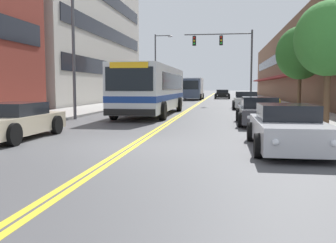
{
  "coord_description": "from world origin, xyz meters",
  "views": [
    {
      "loc": [
        2.69,
        -10.84,
        1.76
      ],
      "look_at": [
        -0.86,
        12.66,
        -0.46
      ],
      "focal_mm": 40.0,
      "sensor_mm": 36.0,
      "label": 1
    }
  ],
  "objects_px": {
    "car_silver_parked_right_foreground": "(287,128)",
    "car_champagne_parked_left_mid": "(12,122)",
    "car_dark_grey_parked_right_mid": "(259,112)",
    "car_black_moving_lead": "(222,94)",
    "fire_hydrant": "(279,106)",
    "street_lamp_left_near": "(79,32)",
    "street_lamp_left_far": "(158,62)",
    "car_white_parked_right_far": "(246,101)",
    "street_tree_right_mid": "(300,53)",
    "street_tree_right_near": "(329,39)",
    "city_bus": "(153,88)",
    "traffic_signal_mast": "(229,52)",
    "car_navy_parked_left_near": "(157,97)",
    "box_truck": "(193,88)"
  },
  "relations": [
    {
      "from": "car_silver_parked_right_foreground",
      "to": "car_champagne_parked_left_mid",
      "type": "bearing_deg",
      "value": 174.98
    },
    {
      "from": "car_silver_parked_right_foreground",
      "to": "car_dark_grey_parked_right_mid",
      "type": "bearing_deg",
      "value": 91.09
    },
    {
      "from": "car_black_moving_lead",
      "to": "fire_hydrant",
      "type": "bearing_deg",
      "value": -83.54
    },
    {
      "from": "street_lamp_left_near",
      "to": "street_lamp_left_far",
      "type": "xyz_separation_m",
      "value": [
        -0.04,
        23.87,
        -0.05
      ]
    },
    {
      "from": "car_white_parked_right_far",
      "to": "street_lamp_left_far",
      "type": "relative_size",
      "value": 0.55
    },
    {
      "from": "street_lamp_left_near",
      "to": "street_tree_right_mid",
      "type": "height_order",
      "value": "street_lamp_left_near"
    },
    {
      "from": "street_tree_right_near",
      "to": "fire_hydrant",
      "type": "bearing_deg",
      "value": 96.2
    },
    {
      "from": "city_bus",
      "to": "street_lamp_left_near",
      "type": "xyz_separation_m",
      "value": [
        -3.16,
        -4.08,
        2.96
      ]
    },
    {
      "from": "traffic_signal_mast",
      "to": "street_tree_right_near",
      "type": "bearing_deg",
      "value": -80.01
    },
    {
      "from": "fire_hydrant",
      "to": "car_black_moving_lead",
      "type": "bearing_deg",
      "value": 96.46
    },
    {
      "from": "car_silver_parked_right_foreground",
      "to": "street_lamp_left_near",
      "type": "height_order",
      "value": "street_lamp_left_near"
    },
    {
      "from": "car_dark_grey_parked_right_mid",
      "to": "car_black_moving_lead",
      "type": "distance_m",
      "value": 37.19
    },
    {
      "from": "street_lamp_left_far",
      "to": "fire_hydrant",
      "type": "bearing_deg",
      "value": -60.77
    },
    {
      "from": "car_black_moving_lead",
      "to": "fire_hydrant",
      "type": "distance_m",
      "value": 31.76
    },
    {
      "from": "car_navy_parked_left_near",
      "to": "car_silver_parked_right_foreground",
      "type": "bearing_deg",
      "value": -72.77
    },
    {
      "from": "street_tree_right_near",
      "to": "street_lamp_left_far",
      "type": "bearing_deg",
      "value": 113.47
    },
    {
      "from": "car_silver_parked_right_foreground",
      "to": "street_lamp_left_near",
      "type": "bearing_deg",
      "value": 138.5
    },
    {
      "from": "city_bus",
      "to": "fire_hydrant",
      "type": "relative_size",
      "value": 12.94
    },
    {
      "from": "fire_hydrant",
      "to": "car_silver_parked_right_foreground",
      "type": "bearing_deg",
      "value": -96.81
    },
    {
      "from": "car_dark_grey_parked_right_mid",
      "to": "street_tree_right_near",
      "type": "relative_size",
      "value": 0.96
    },
    {
      "from": "car_black_moving_lead",
      "to": "street_tree_right_near",
      "type": "xyz_separation_m",
      "value": [
        4.4,
        -39.11,
        3.03
      ]
    },
    {
      "from": "car_silver_parked_right_foreground",
      "to": "car_black_moving_lead",
      "type": "height_order",
      "value": "car_black_moving_lead"
    },
    {
      "from": "car_dark_grey_parked_right_mid",
      "to": "car_white_parked_right_far",
      "type": "relative_size",
      "value": 1.13
    },
    {
      "from": "street_lamp_left_far",
      "to": "street_tree_right_near",
      "type": "distance_m",
      "value": 29.62
    },
    {
      "from": "box_truck",
      "to": "fire_hydrant",
      "type": "relative_size",
      "value": 8.03
    },
    {
      "from": "city_bus",
      "to": "car_navy_parked_left_near",
      "type": "xyz_separation_m",
      "value": [
        -2.59,
        16.12,
        -1.07
      ]
    },
    {
      "from": "street_lamp_left_near",
      "to": "car_silver_parked_right_foreground",
      "type": "bearing_deg",
      "value": -41.5
    },
    {
      "from": "car_champagne_parked_left_mid",
      "to": "street_lamp_left_near",
      "type": "relative_size",
      "value": 0.61
    },
    {
      "from": "car_dark_grey_parked_right_mid",
      "to": "street_lamp_left_near",
      "type": "height_order",
      "value": "street_lamp_left_near"
    },
    {
      "from": "car_silver_parked_right_foreground",
      "to": "traffic_signal_mast",
      "type": "bearing_deg",
      "value": 93.03
    },
    {
      "from": "traffic_signal_mast",
      "to": "fire_hydrant",
      "type": "relative_size",
      "value": 7.97
    },
    {
      "from": "car_white_parked_right_far",
      "to": "fire_hydrant",
      "type": "xyz_separation_m",
      "value": [
        1.55,
        -7.01,
        -0.05
      ]
    },
    {
      "from": "street_lamp_left_far",
      "to": "street_tree_right_mid",
      "type": "distance_m",
      "value": 19.64
    },
    {
      "from": "car_white_parked_right_far",
      "to": "street_lamp_left_near",
      "type": "bearing_deg",
      "value": -129.75
    },
    {
      "from": "car_silver_parked_right_foreground",
      "to": "street_tree_right_mid",
      "type": "relative_size",
      "value": 0.8
    },
    {
      "from": "street_tree_right_mid",
      "to": "car_silver_parked_right_foreground",
      "type": "bearing_deg",
      "value": -101.67
    },
    {
      "from": "car_silver_parked_right_foreground",
      "to": "street_lamp_left_far",
      "type": "bearing_deg",
      "value": 106.37
    },
    {
      "from": "traffic_signal_mast",
      "to": "street_lamp_left_near",
      "type": "xyz_separation_m",
      "value": [
        -8.04,
        -17.75,
        -0.46
      ]
    },
    {
      "from": "box_truck",
      "to": "street_lamp_left_near",
      "type": "bearing_deg",
      "value": -96.15
    },
    {
      "from": "street_tree_right_near",
      "to": "street_tree_right_mid",
      "type": "distance_m",
      "value": 12.59
    },
    {
      "from": "car_champagne_parked_left_mid",
      "to": "fire_hydrant",
      "type": "relative_size",
      "value": 5.31
    },
    {
      "from": "box_truck",
      "to": "fire_hydrant",
      "type": "bearing_deg",
      "value": -74.44
    },
    {
      "from": "car_navy_parked_left_near",
      "to": "street_tree_right_near",
      "type": "relative_size",
      "value": 0.84
    },
    {
      "from": "street_tree_right_mid",
      "to": "fire_hydrant",
      "type": "xyz_separation_m",
      "value": [
        -2.12,
        -4.96,
        -3.59
      ]
    },
    {
      "from": "car_navy_parked_left_near",
      "to": "box_truck",
      "type": "xyz_separation_m",
      "value": [
        2.81,
        11.17,
        0.92
      ]
    },
    {
      "from": "traffic_signal_mast",
      "to": "street_lamp_left_near",
      "type": "bearing_deg",
      "value": -114.37
    },
    {
      "from": "car_navy_parked_left_near",
      "to": "car_champagne_parked_left_mid",
      "type": "height_order",
      "value": "car_navy_parked_left_near"
    },
    {
      "from": "fire_hydrant",
      "to": "car_navy_parked_left_near",
      "type": "bearing_deg",
      "value": 123.02
    },
    {
      "from": "car_champagne_parked_left_mid",
      "to": "street_lamp_left_near",
      "type": "height_order",
      "value": "street_lamp_left_near"
    },
    {
      "from": "car_white_parked_right_far",
      "to": "street_tree_right_mid",
      "type": "relative_size",
      "value": 0.72
    }
  ]
}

